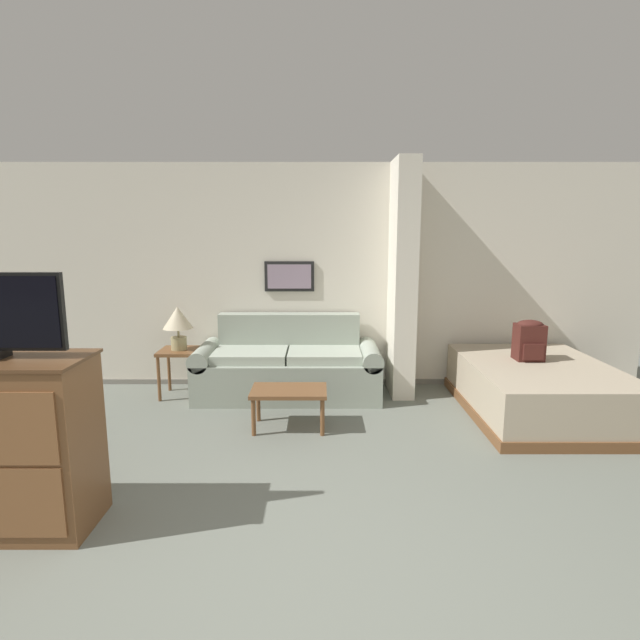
% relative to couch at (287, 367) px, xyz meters
% --- Properties ---
extents(ground_plane, '(20.00, 20.00, 0.00)m').
position_rel_couch_xyz_m(ground_plane, '(0.37, -3.28, -0.32)').
color(ground_plane, slate).
extents(wall_back, '(7.68, 0.16, 2.60)m').
position_rel_couch_xyz_m(wall_back, '(0.37, 0.48, 0.97)').
color(wall_back, silver).
rests_on(wall_back, ground_plane).
extents(wall_partition_pillar, '(0.24, 0.63, 2.60)m').
position_rel_couch_xyz_m(wall_partition_pillar, '(1.27, 0.11, 0.98)').
color(wall_partition_pillar, silver).
rests_on(wall_partition_pillar, ground_plane).
extents(couch, '(2.05, 0.84, 0.89)m').
position_rel_couch_xyz_m(couch, '(0.00, 0.00, 0.00)').
color(couch, '#99A393').
rests_on(couch, ground_plane).
extents(coffee_table, '(0.70, 0.44, 0.38)m').
position_rel_couch_xyz_m(coffee_table, '(0.07, -0.97, 0.01)').
color(coffee_table, brown).
rests_on(coffee_table, ground_plane).
extents(side_table, '(0.43, 0.43, 0.53)m').
position_rel_couch_xyz_m(side_table, '(-1.21, -0.03, 0.12)').
color(side_table, brown).
rests_on(side_table, ground_plane).
extents(table_lamp, '(0.33, 0.33, 0.48)m').
position_rel_couch_xyz_m(table_lamp, '(-1.21, -0.03, 0.53)').
color(table_lamp, tan).
rests_on(table_lamp, side_table).
extents(bed, '(1.40, 1.90, 0.51)m').
position_rel_couch_xyz_m(bed, '(2.56, -0.57, -0.06)').
color(bed, brown).
rests_on(bed, ground_plane).
extents(backpack, '(0.27, 0.25, 0.42)m').
position_rel_couch_xyz_m(backpack, '(2.51, -0.41, 0.41)').
color(backpack, '#471E19').
rests_on(backpack, bed).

